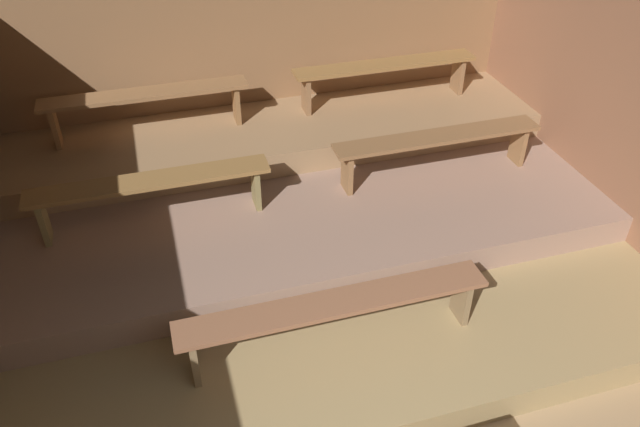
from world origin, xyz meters
TOP-DOWN VIEW (x-y plane):
  - ground at (0.00, 2.70)m, footprint 6.33×6.21m
  - wall_back at (0.00, 5.44)m, footprint 6.33×0.06m
  - platform_lower at (0.00, 3.39)m, footprint 5.53×4.03m
  - platform_middle at (0.00, 4.01)m, footprint 5.53×2.78m
  - platform_upper at (0.00, 4.80)m, footprint 5.53×1.21m
  - bench_lower_center at (-0.20, 2.19)m, footprint 2.32×0.28m
  - bench_middle_left at (-1.35, 3.81)m, footprint 2.06×0.28m
  - bench_middle_right at (1.35, 3.81)m, footprint 2.06×0.28m
  - bench_upper_left at (-1.27, 5.01)m, footprint 2.02×0.28m
  - bench_upper_right at (1.27, 5.01)m, footprint 2.02×0.28m

SIDE VIEW (x-z plane):
  - ground at x=0.00m, z-range -0.08..0.00m
  - platform_lower at x=0.00m, z-range 0.00..0.26m
  - platform_middle at x=0.00m, z-range 0.26..0.51m
  - bench_lower_center at x=-0.20m, z-range 0.40..0.85m
  - platform_upper at x=0.00m, z-range 0.51..0.77m
  - bench_middle_left at x=-1.35m, z-range 0.65..1.10m
  - bench_middle_right at x=1.35m, z-range 0.65..1.10m
  - bench_upper_left at x=-1.27m, z-range 0.91..1.35m
  - bench_upper_right at x=1.27m, z-range 0.91..1.35m
  - wall_back at x=0.00m, z-range 0.00..2.33m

